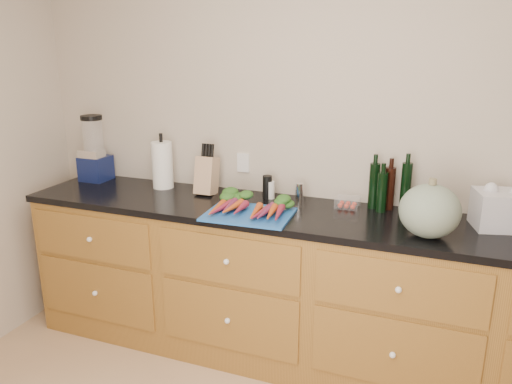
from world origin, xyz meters
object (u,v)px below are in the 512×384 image
at_px(paper_towel, 162,165).
at_px(squash, 430,211).
at_px(cutting_board, 249,214).
at_px(blender_appliance, 94,152).
at_px(carrots, 252,206).
at_px(knife_block, 207,175).
at_px(tomato_box, 347,202).

bearing_deg(paper_towel, squash, -10.13).
height_order(cutting_board, blender_appliance, blender_appliance).
relative_size(carrots, blender_appliance, 0.97).
relative_size(squash, blender_appliance, 0.66).
bearing_deg(knife_block, tomato_box, 1.95).
bearing_deg(tomato_box, squash, -34.14).
bearing_deg(carrots, squash, -1.63).
relative_size(cutting_board, squash, 1.60).
height_order(carrots, blender_appliance, blender_appliance).
height_order(carrots, knife_block, knife_block).
relative_size(blender_appliance, knife_block, 1.91).
height_order(blender_appliance, paper_towel, blender_appliance).
bearing_deg(tomato_box, paper_towel, -179.53).
height_order(cutting_board, squash, squash).
height_order(squash, blender_appliance, blender_appliance).
bearing_deg(tomato_box, knife_block, -178.05).
distance_m(squash, paper_towel, 1.69).
bearing_deg(knife_block, blender_appliance, 178.83).
bearing_deg(squash, cutting_board, -178.61).
relative_size(carrots, tomato_box, 3.25).
bearing_deg(squash, blender_appliance, 172.35).
distance_m(blender_appliance, tomato_box, 1.75).
height_order(blender_appliance, tomato_box, blender_appliance).
xyz_separation_m(paper_towel, knife_block, (0.33, -0.02, -0.03)).
bearing_deg(blender_appliance, knife_block, -1.17).
distance_m(carrots, knife_block, 0.48).
xyz_separation_m(cutting_board, squash, (0.93, 0.02, 0.13)).
bearing_deg(blender_appliance, paper_towel, 0.26).
relative_size(carrots, squash, 1.49).
relative_size(cutting_board, blender_appliance, 1.05).
bearing_deg(cutting_board, carrots, 90.00).
bearing_deg(cutting_board, squash, 1.39).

